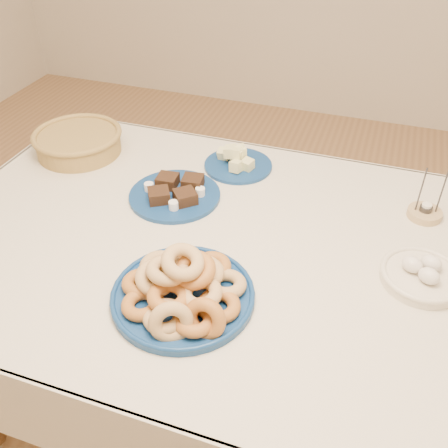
{
  "coord_description": "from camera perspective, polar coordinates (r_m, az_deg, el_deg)",
  "views": [
    {
      "loc": [
        0.32,
        -0.99,
        1.63
      ],
      "look_at": [
        0.0,
        -0.05,
        0.85
      ],
      "focal_mm": 40.0,
      "sensor_mm": 36.0,
      "label": 1
    }
  ],
  "objects": [
    {
      "name": "candle_holder",
      "position": [
        1.56,
        21.97,
        1.23
      ],
      "size": [
        0.11,
        0.11,
        0.16
      ],
      "rotation": [
        0.0,
        0.0,
        0.16
      ],
      "color": "tan",
      "rests_on": "dining_table"
    },
    {
      "name": "brownie_plate",
      "position": [
        1.53,
        -5.6,
        3.52
      ],
      "size": [
        0.36,
        0.36,
        0.05
      ],
      "rotation": [
        0.0,
        0.0,
        0.38
      ],
      "color": "navy",
      "rests_on": "dining_table"
    },
    {
      "name": "egg_bowl",
      "position": [
        1.33,
        21.69,
        -5.44
      ],
      "size": [
        0.27,
        0.27,
        0.07
      ],
      "rotation": [
        0.0,
        0.0,
        -0.42
      ],
      "color": "beige",
      "rests_on": "dining_table"
    },
    {
      "name": "ground",
      "position": [
        1.93,
        0.51,
        -19.41
      ],
      "size": [
        5.0,
        5.0,
        0.0
      ],
      "primitive_type": "plane",
      "color": "#976D47",
      "rests_on": "ground"
    },
    {
      "name": "donut_platter",
      "position": [
        1.18,
        -4.72,
        -7.5
      ],
      "size": [
        0.44,
        0.44,
        0.16
      ],
      "rotation": [
        0.0,
        0.0,
        0.33
      ],
      "color": "navy",
      "rests_on": "dining_table"
    },
    {
      "name": "melon_plate",
      "position": [
        1.68,
        1.52,
        7.25
      ],
      "size": [
        0.3,
        0.3,
        0.08
      ],
      "rotation": [
        0.0,
        0.0,
        -0.38
      ],
      "color": "navy",
      "rests_on": "dining_table"
    },
    {
      "name": "wicker_basket",
      "position": [
        1.82,
        -16.32,
        9.06
      ],
      "size": [
        0.4,
        0.4,
        0.08
      ],
      "rotation": [
        0.0,
        0.0,
        -0.39
      ],
      "color": "olive",
      "rests_on": "dining_table"
    },
    {
      "name": "dining_table",
      "position": [
        1.43,
        0.65,
        -5.35
      ],
      "size": [
        1.71,
        1.11,
        0.75
      ],
      "color": "brown",
      "rests_on": "ground"
    }
  ]
}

